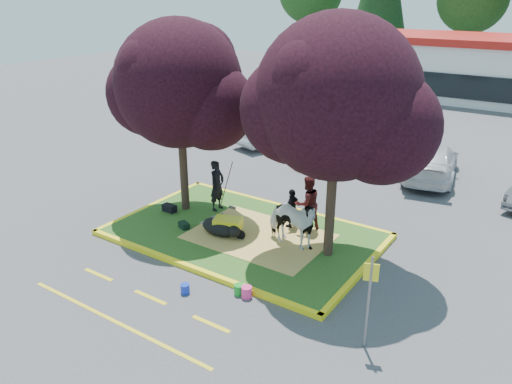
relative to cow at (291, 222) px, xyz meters
The scene contains 30 objects.
ground 2.00m from the cow, behind, with size 90.00×90.00×0.00m, color #424244.
median_island 1.96m from the cow, behind, with size 8.00×5.00×0.15m, color #25541A.
curb_near 3.24m from the cow, 124.28° to the right, with size 8.30×0.16×0.15m, color yellow.
curb_far 3.24m from the cow, 124.18° to the left, with size 8.30×0.16×0.15m, color yellow.
curb_left 5.90m from the cow, behind, with size 0.16×5.30×0.15m, color yellow.
curb_right 2.48m from the cow, ahead, with size 0.16×5.30×0.15m, color yellow.
straw_bedding 1.40m from the cow, behind, with size 4.20×3.00×0.01m, color #ECC561.
tree_purple_left 5.69m from the cow, behind, with size 5.06×4.20×6.51m.
tree_purple_right 3.80m from the cow, ahead, with size 5.30×4.40×6.82m.
fire_lane_stripe_a 5.71m from the cow, 131.83° to the right, with size 1.10×0.12×0.01m, color yellow.
fire_lane_stripe_b 4.64m from the cow, 112.70° to the right, with size 1.10×0.12×0.01m, color yellow.
fire_lane_stripe_c 4.31m from the cow, 86.66° to the right, with size 1.10×0.12×0.01m, color yellow.
fire_lane_long 5.75m from the cow, 108.02° to the right, with size 6.00×0.10×0.01m, color yellow.
retail_building 28.02m from the cow, 89.50° to the left, with size 20.40×8.40×4.40m.
cow is the anchor object (origin of this frame).
calf 2.40m from the cow, 165.58° to the right, with size 1.27×0.72×0.55m, color black.
handler 3.69m from the cow, 164.67° to the left, with size 0.66×0.43×1.80m, color black.
visitor_a 1.31m from the cow, 97.25° to the left, with size 0.89×0.69×1.83m, color #481415.
visitor_b 1.37m from the cow, 118.79° to the left, with size 0.78×0.32×1.33m, color black.
wheelbarrow 2.10m from the cow, 166.50° to the right, with size 1.56×0.79×0.59m.
gear_bag_dark 4.89m from the cow, behind, with size 0.50×0.27×0.25m, color black.
gear_bag_green 3.70m from the cow, 166.32° to the right, with size 0.38×0.24×0.20m, color black.
sign_post 4.65m from the cow, 39.29° to the right, with size 0.31×0.14×2.27m.
bucket_green 2.91m from the cow, 88.74° to the right, with size 0.26×0.26×0.28m, color #179925.
bucket_pink 2.92m from the cow, 83.73° to the right, with size 0.28×0.28×0.30m, color #FC3882.
bucket_blue 3.80m from the cow, 107.83° to the right, with size 0.24×0.24×0.26m, color #1834C2.
car_black 12.89m from the cow, 134.28° to the left, with size 1.53×3.81×1.30m, color black.
car_silver 11.45m from the cow, 124.10° to the left, with size 1.52×4.35×1.43m, color #ADB0B6.
car_red 9.12m from the cow, 107.72° to the left, with size 2.14×4.65×1.29m, color maroon.
car_white 9.08m from the cow, 79.57° to the left, with size 2.04×5.02×1.46m, color silver.
Camera 1 is at (8.34, -11.77, 7.34)m, focal length 35.00 mm.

